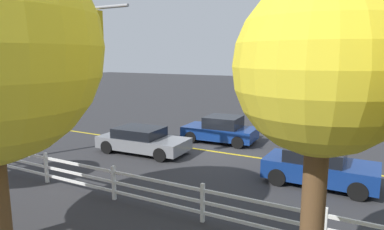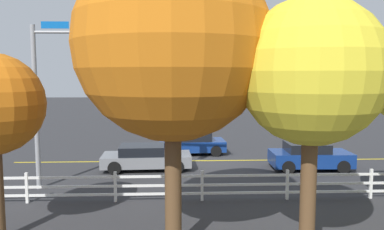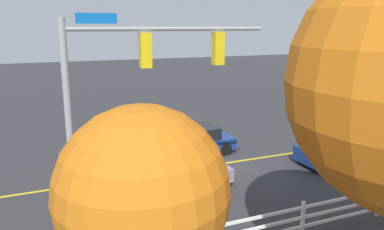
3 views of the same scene
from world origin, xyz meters
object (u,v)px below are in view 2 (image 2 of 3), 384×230
car_2 (146,157)px  tree_4 (312,73)px  tree_1 (172,44)px  car_1 (309,156)px  car_0 (193,142)px

car_2 → tree_4: (-4.73, 10.13, 4.17)m
car_2 → tree_1: bearing=-83.3°
tree_4 → car_1: bearing=-109.6°
car_0 → tree_1: (1.08, 12.95, 4.84)m
car_2 → tree_1: (-1.45, 9.21, 4.91)m
tree_1 → car_1: bearing=-127.3°
car_0 → car_1: (-5.69, 4.08, -0.01)m
car_0 → tree_4: bearing=96.1°
car_0 → car_1: size_ratio=1.01×
car_1 → car_2: 8.22m
tree_1 → tree_4: tree_1 is taller
car_1 → tree_4: bearing=-108.4°
car_1 → car_2: bearing=178.8°
tree_4 → car_0: bearing=-81.0°
tree_1 → tree_4: 3.48m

